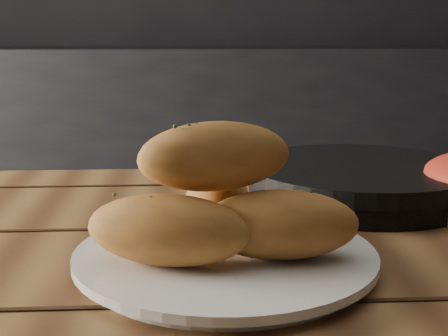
# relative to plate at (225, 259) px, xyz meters

# --- Properties ---
(counter) EXTENTS (2.80, 0.60, 0.90)m
(counter) POSITION_rel_plate_xyz_m (-0.05, 2.12, -0.31)
(counter) COLOR black
(counter) RESTS_ON ground
(plate) EXTENTS (0.27, 0.27, 0.02)m
(plate) POSITION_rel_plate_xyz_m (0.00, 0.00, 0.00)
(plate) COLOR white
(plate) RESTS_ON table
(bread_rolls) EXTENTS (0.24, 0.20, 0.12)m
(bread_rolls) POSITION_rel_plate_xyz_m (-0.00, -0.00, 0.05)
(bread_rolls) COLOR #CB7E38
(bread_rolls) RESTS_ON plate
(skillet) EXTENTS (0.43, 0.30, 0.05)m
(skillet) POSITION_rel_plate_xyz_m (0.19, 0.24, 0.01)
(skillet) COLOR black
(skillet) RESTS_ON table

